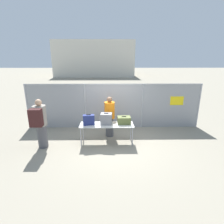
{
  "coord_description": "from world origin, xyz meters",
  "views": [
    {
      "loc": [
        -0.18,
        -6.01,
        3.06
      ],
      "look_at": [
        -0.09,
        0.61,
        1.05
      ],
      "focal_mm": 28.0,
      "sensor_mm": 36.0,
      "label": 1
    }
  ],
  "objects_px": {
    "suitcase_grey": "(106,119)",
    "traveler_hooded": "(40,122)",
    "inspection_table": "(107,126)",
    "suitcase_olive": "(124,120)",
    "suitcase_navy": "(89,120)",
    "utility_trailer": "(120,105)",
    "security_worker_near": "(110,116)"
  },
  "relations": [
    {
      "from": "suitcase_navy",
      "to": "utility_trailer",
      "type": "height_order",
      "value": "suitcase_navy"
    },
    {
      "from": "inspection_table",
      "to": "security_worker_near",
      "type": "relative_size",
      "value": 1.19
    },
    {
      "from": "security_worker_near",
      "to": "traveler_hooded",
      "type": "bearing_deg",
      "value": 38.29
    },
    {
      "from": "inspection_table",
      "to": "traveler_hooded",
      "type": "xyz_separation_m",
      "value": [
        -2.3,
        -0.33,
        0.28
      ]
    },
    {
      "from": "inspection_table",
      "to": "suitcase_grey",
      "type": "bearing_deg",
      "value": 103.28
    },
    {
      "from": "security_worker_near",
      "to": "suitcase_olive",
      "type": "bearing_deg",
      "value": 149.31
    },
    {
      "from": "traveler_hooded",
      "to": "suitcase_navy",
      "type": "bearing_deg",
      "value": 7.53
    },
    {
      "from": "inspection_table",
      "to": "suitcase_grey",
      "type": "distance_m",
      "value": 0.27
    },
    {
      "from": "inspection_table",
      "to": "suitcase_olive",
      "type": "height_order",
      "value": "suitcase_olive"
    },
    {
      "from": "inspection_table",
      "to": "traveler_hooded",
      "type": "relative_size",
      "value": 1.11
    },
    {
      "from": "suitcase_olive",
      "to": "suitcase_grey",
      "type": "bearing_deg",
      "value": -178.28
    },
    {
      "from": "security_worker_near",
      "to": "utility_trailer",
      "type": "xyz_separation_m",
      "value": [
        0.66,
        3.54,
        -0.46
      ]
    },
    {
      "from": "suitcase_navy",
      "to": "security_worker_near",
      "type": "relative_size",
      "value": 0.27
    },
    {
      "from": "inspection_table",
      "to": "suitcase_navy",
      "type": "relative_size",
      "value": 4.5
    },
    {
      "from": "suitcase_olive",
      "to": "security_worker_near",
      "type": "relative_size",
      "value": 0.29
    },
    {
      "from": "security_worker_near",
      "to": "utility_trailer",
      "type": "distance_m",
      "value": 3.63
    },
    {
      "from": "suitcase_olive",
      "to": "utility_trailer",
      "type": "height_order",
      "value": "suitcase_olive"
    },
    {
      "from": "suitcase_navy",
      "to": "utility_trailer",
      "type": "xyz_separation_m",
      "value": [
        1.42,
        4.21,
        -0.55
      ]
    },
    {
      "from": "traveler_hooded",
      "to": "utility_trailer",
      "type": "height_order",
      "value": "traveler_hooded"
    },
    {
      "from": "suitcase_navy",
      "to": "traveler_hooded",
      "type": "height_order",
      "value": "traveler_hooded"
    },
    {
      "from": "suitcase_olive",
      "to": "security_worker_near",
      "type": "xyz_separation_m",
      "value": [
        -0.53,
        0.57,
        -0.04
      ]
    },
    {
      "from": "suitcase_grey",
      "to": "suitcase_olive",
      "type": "bearing_deg",
      "value": 1.72
    },
    {
      "from": "inspection_table",
      "to": "suitcase_grey",
      "type": "xyz_separation_m",
      "value": [
        -0.01,
        0.06,
        0.26
      ]
    },
    {
      "from": "suitcase_navy",
      "to": "suitcase_grey",
      "type": "relative_size",
      "value": 1.01
    },
    {
      "from": "inspection_table",
      "to": "suitcase_grey",
      "type": "height_order",
      "value": "suitcase_grey"
    },
    {
      "from": "suitcase_grey",
      "to": "suitcase_olive",
      "type": "xyz_separation_m",
      "value": [
        0.65,
        0.02,
        -0.07
      ]
    },
    {
      "from": "suitcase_grey",
      "to": "traveler_hooded",
      "type": "relative_size",
      "value": 0.24
    },
    {
      "from": "suitcase_navy",
      "to": "suitcase_grey",
      "type": "xyz_separation_m",
      "value": [
        0.64,
        0.08,
        0.01
      ]
    },
    {
      "from": "inspection_table",
      "to": "suitcase_olive",
      "type": "relative_size",
      "value": 4.07
    },
    {
      "from": "security_worker_near",
      "to": "utility_trailer",
      "type": "height_order",
      "value": "security_worker_near"
    },
    {
      "from": "suitcase_grey",
      "to": "traveler_hooded",
      "type": "xyz_separation_m",
      "value": [
        -2.28,
        -0.4,
        0.02
      ]
    },
    {
      "from": "utility_trailer",
      "to": "suitcase_grey",
      "type": "bearing_deg",
      "value": -100.73
    }
  ]
}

